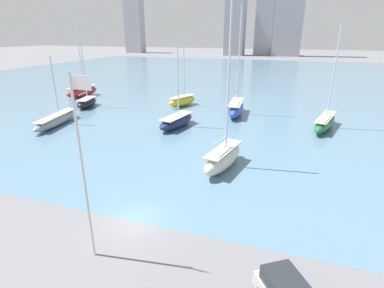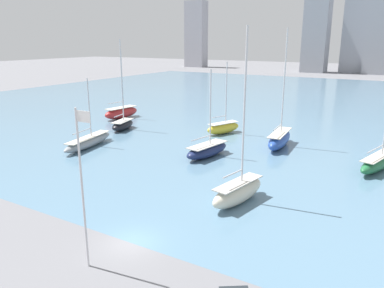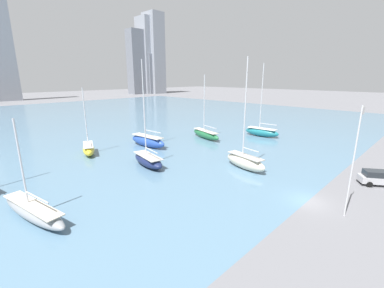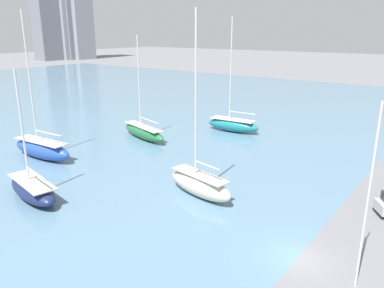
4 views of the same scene
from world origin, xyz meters
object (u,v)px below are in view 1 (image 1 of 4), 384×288
object	(u,v)px
flag_pole	(83,166)
sailboat_green	(325,122)
sailboat_gray	(57,120)
sailboat_cream	(223,157)
sailboat_red	(82,91)
sailboat_yellow	(182,101)
sailboat_blue	(236,108)
sailboat_black	(87,102)
sailboat_navy	(176,121)

from	to	relation	value
flag_pole	sailboat_green	size ratio (longest dim) A/B	0.79
sailboat_gray	sailboat_cream	bearing A→B (deg)	-24.93
sailboat_red	sailboat_yellow	world-z (taller)	sailboat_red
sailboat_gray	sailboat_yellow	distance (m)	21.55
sailboat_cream	sailboat_green	world-z (taller)	sailboat_cream
sailboat_blue	sailboat_red	distance (m)	33.47
flag_pole	sailboat_gray	bearing A→B (deg)	135.53
sailboat_blue	sailboat_yellow	world-z (taller)	sailboat_blue
sailboat_cream	sailboat_black	world-z (taller)	sailboat_cream
sailboat_blue	sailboat_navy	xyz separation A→B (m)	(-6.70, -9.34, -0.27)
sailboat_gray	sailboat_navy	bearing A→B (deg)	4.71
sailboat_green	sailboat_black	world-z (taller)	sailboat_black
sailboat_navy	sailboat_gray	xyz separation A→B (m)	(-16.87, -4.57, -0.10)
sailboat_red	sailboat_gray	xyz separation A→B (m)	(9.61, -18.24, -0.35)
sailboat_red	sailboat_yellow	size ratio (longest dim) A/B	1.12
sailboat_navy	sailboat_red	world-z (taller)	sailboat_red
sailboat_red	sailboat_blue	bearing A→B (deg)	-0.08
sailboat_navy	sailboat_gray	bearing A→B (deg)	-155.04
sailboat_blue	sailboat_yellow	distance (m)	10.93
flag_pole	sailboat_black	size ratio (longest dim) A/B	0.73
sailboat_green	sailboat_navy	distance (m)	20.71
sailboat_green	sailboat_red	distance (m)	47.02
flag_pole	sailboat_cream	distance (m)	15.97
sailboat_navy	sailboat_blue	bearing A→B (deg)	64.17
sailboat_navy	sailboat_black	bearing A→B (deg)	172.30
sailboat_black	sailboat_yellow	world-z (taller)	sailboat_black
sailboat_gray	sailboat_yellow	world-z (taller)	sailboat_yellow
flag_pole	sailboat_black	bearing A→B (deg)	127.48
sailboat_black	sailboat_yellow	distance (m)	17.22
flag_pole	sailboat_blue	xyz separation A→B (m)	(1.82, 35.27, -4.73)
sailboat_green	sailboat_yellow	xyz separation A→B (m)	(-23.63, 6.69, 0.02)
sailboat_navy	sailboat_red	bearing A→B (deg)	162.50
sailboat_red	sailboat_green	bearing A→B (deg)	-2.24
sailboat_navy	sailboat_yellow	distance (m)	13.08
sailboat_cream	sailboat_blue	distance (m)	20.87
sailboat_navy	sailboat_cream	bearing A→B (deg)	-40.62
sailboat_green	sailboat_navy	bearing A→B (deg)	-148.64
sailboat_blue	sailboat_black	distance (m)	26.67
sailboat_navy	sailboat_gray	size ratio (longest dim) A/B	1.05
sailboat_blue	sailboat_navy	size ratio (longest dim) A/B	1.45
sailboat_cream	sailboat_blue	bearing A→B (deg)	108.13
sailboat_blue	sailboat_yellow	bearing A→B (deg)	158.70
flag_pole	sailboat_black	world-z (taller)	sailboat_black
sailboat_blue	sailboat_green	bearing A→B (deg)	-19.28
sailboat_cream	sailboat_navy	size ratio (longest dim) A/B	1.41
sailboat_black	sailboat_red	world-z (taller)	sailboat_black
sailboat_cream	sailboat_navy	world-z (taller)	sailboat_cream
sailboat_blue	sailboat_yellow	size ratio (longest dim) A/B	1.42
flag_pole	sailboat_blue	world-z (taller)	sailboat_blue
flag_pole	sailboat_red	distance (m)	50.73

